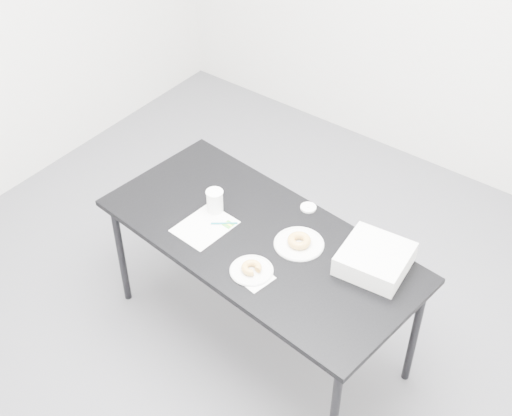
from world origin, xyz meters
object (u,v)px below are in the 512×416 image
Objects in this scene: plate_near at (252,270)px; coffee_cup at (215,201)px; scorecard at (205,226)px; plate_far at (299,244)px; pen at (224,223)px; donut_near at (252,268)px; donut_far at (299,241)px; bakery_box at (375,259)px; table at (260,246)px.

coffee_cup is (-0.42, 0.24, 0.06)m from plate_near.
plate_far is at bearing 26.12° from scorecard.
scorecard is 0.10m from pen.
donut_far reaches higher than donut_near.
pen is 0.44× the size of bakery_box.
bakery_box is (0.83, 0.27, 0.05)m from scorecard.
coffee_cup reaches higher than table.
plate_near reaches higher than table.
donut_near is at bearing -29.60° from coffee_cup.
plate_far is 0.81× the size of bakery_box.
scorecard is at bearing 164.11° from donut_near.
scorecard is 3.00× the size of donut_near.
donut_far is (0.39, 0.11, 0.02)m from pen.
bakery_box reaches higher than donut_far.
plate_near is 0.84× the size of plate_far.
plate_near is 0.48m from coffee_cup.
donut_far is at bearing -172.87° from bakery_box.
pen is 1.07× the size of coffee_cup.
pen is at bearing 51.63° from scorecard.
table is 6.96× the size of plate_far.
coffee_cup is (-0.04, 0.13, 0.06)m from scorecard.
pen reaches higher than table.
bakery_box reaches higher than plate_far.
plate_near is 0.02m from donut_near.
donut_near is at bearing -11.22° from scorecard.
pen is 0.79m from bakery_box.
pen is 0.36m from plate_near.
donut_near reaches higher than plate_near.
bakery_box reaches higher than table.
plate_far is (0.08, 0.29, -0.02)m from donut_near.
plate_near is at bearing -68.45° from pen.
donut_far is (0.18, 0.08, 0.08)m from table.
plate_near is at bearing -11.22° from scorecard.
donut_near is at bearing -68.45° from pen.
donut_far reaches higher than plate_near.
table is 0.22m from donut_far.
bakery_box is (0.56, 0.17, 0.11)m from table.
coffee_cup is at bearing 150.40° from plate_near.
table is 0.25m from plate_near.
bakery_box is at bearing 9.11° from coffee_cup.
plate_far is at bearing -23.01° from pen.
plate_near is at bearing -56.49° from table.
donut_far reaches higher than pen.
coffee_cup reaches higher than bakery_box.
plate_far is 0.02m from donut_far.
plate_far is 0.50m from coffee_cup.
table is 0.25m from donut_near.
plate_near is (0.11, -0.21, 0.06)m from table.
scorecard is 0.87m from bakery_box.
plate_far is at bearing 5.83° from coffee_cup.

